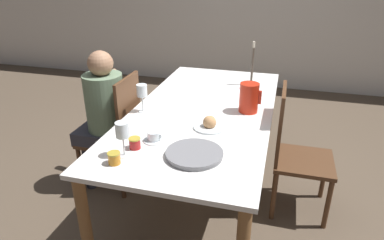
# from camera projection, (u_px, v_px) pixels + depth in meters

# --- Properties ---
(ground_plane) EXTENTS (20.00, 20.00, 0.00)m
(ground_plane) POSITION_uv_depth(u_px,v_px,m) (202.00, 189.00, 2.90)
(ground_plane) COLOR brown
(dining_table) EXTENTS (1.03, 2.12, 0.74)m
(dining_table) POSITION_uv_depth(u_px,v_px,m) (203.00, 119.00, 2.62)
(dining_table) COLOR white
(dining_table) RESTS_ON ground_plane
(chair_person_side) EXTENTS (0.42, 0.42, 0.96)m
(chair_person_side) POSITION_uv_depth(u_px,v_px,m) (117.00, 131.00, 2.78)
(chair_person_side) COLOR #51331E
(chair_person_side) RESTS_ON ground_plane
(chair_opposite) EXTENTS (0.42, 0.42, 0.96)m
(chair_opposite) POSITION_uv_depth(u_px,v_px,m) (294.00, 150.00, 2.50)
(chair_opposite) COLOR #51331E
(chair_opposite) RESTS_ON ground_plane
(person_seated) EXTENTS (0.39, 0.41, 1.16)m
(person_seated) POSITION_uv_depth(u_px,v_px,m) (102.00, 111.00, 2.69)
(person_seated) COLOR #33333D
(person_seated) RESTS_ON ground_plane
(red_pitcher) EXTENTS (0.16, 0.14, 0.22)m
(red_pitcher) POSITION_uv_depth(u_px,v_px,m) (249.00, 98.00, 2.50)
(red_pitcher) COLOR red
(red_pitcher) RESTS_ON dining_table
(wine_glass_water) EXTENTS (0.08, 0.08, 0.21)m
(wine_glass_water) POSITION_uv_depth(u_px,v_px,m) (142.00, 92.00, 2.48)
(wine_glass_water) COLOR white
(wine_glass_water) RESTS_ON dining_table
(wine_glass_juice) EXTENTS (0.08, 0.08, 0.21)m
(wine_glass_juice) POSITION_uv_depth(u_px,v_px,m) (122.00, 132.00, 1.90)
(wine_glass_juice) COLOR white
(wine_glass_juice) RESTS_ON dining_table
(teacup_near_person) EXTENTS (0.13, 0.13, 0.06)m
(teacup_near_person) POSITION_uv_depth(u_px,v_px,m) (154.00, 137.00, 2.12)
(teacup_near_person) COLOR silver
(teacup_near_person) RESTS_ON dining_table
(serving_tray) EXTENTS (0.33, 0.33, 0.03)m
(serving_tray) POSITION_uv_depth(u_px,v_px,m) (194.00, 154.00, 1.95)
(serving_tray) COLOR gray
(serving_tray) RESTS_ON dining_table
(bread_plate) EXTENTS (0.22, 0.22, 0.09)m
(bread_plate) POSITION_uv_depth(u_px,v_px,m) (210.00, 124.00, 2.28)
(bread_plate) COLOR silver
(bread_plate) RESTS_ON dining_table
(jam_jar_amber) EXTENTS (0.07, 0.07, 0.07)m
(jam_jar_amber) POSITION_uv_depth(u_px,v_px,m) (135.00, 143.00, 2.03)
(jam_jar_amber) COLOR #A81E1E
(jam_jar_amber) RESTS_ON dining_table
(jam_jar_red) EXTENTS (0.07, 0.07, 0.07)m
(jam_jar_red) POSITION_uv_depth(u_px,v_px,m) (114.00, 158.00, 1.87)
(jam_jar_red) COLOR #C67A1E
(jam_jar_red) RESTS_ON dining_table
(candlestick_tall) EXTENTS (0.06, 0.06, 0.39)m
(candlestick_tall) POSITION_uv_depth(u_px,v_px,m) (252.00, 68.00, 3.05)
(candlestick_tall) COLOR #4C4238
(candlestick_tall) RESTS_ON dining_table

